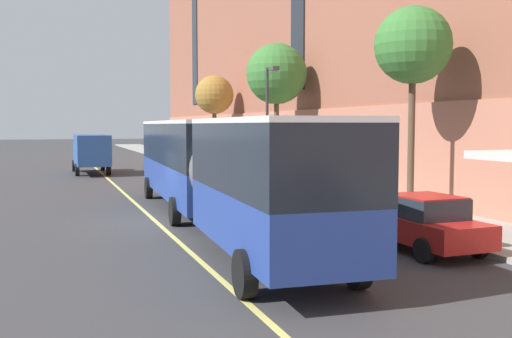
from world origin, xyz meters
TOP-DOWN VIEW (x-y plane):
  - ground_plane at (0.00, 0.00)m, footprint 260.00×260.00m
  - sidewalk at (9.02, 3.00)m, footprint 4.08×160.00m
  - city_bus at (1.44, -1.20)m, footprint 3.62×20.76m
  - parked_car_champagne_0 at (5.91, 13.42)m, footprint 1.93×4.36m
  - parked_car_darkgray_2 at (5.77, 21.98)m, footprint 1.99×4.75m
  - parked_car_red_3 at (5.84, -7.13)m, footprint 2.06×4.27m
  - parked_car_silver_4 at (5.70, 30.54)m, footprint 2.01×4.58m
  - box_truck at (-0.99, 22.71)m, footprint 2.39×7.08m
  - street_tree_mid_block at (8.93, -1.91)m, footprint 2.85×2.85m
  - street_tree_far_uptown at (8.93, 12.00)m, footprint 3.58×3.58m
  - street_tree_far_downtown at (8.93, 25.91)m, footprint 3.11×3.11m
  - street_lamp at (7.58, 9.69)m, footprint 0.36×1.48m
  - fire_hydrant at (7.48, 15.16)m, footprint 0.42×0.24m
  - lane_centerline at (-0.26, 3.00)m, footprint 0.16×140.00m

SIDE VIEW (x-z plane):
  - ground_plane at x=0.00m, z-range 0.00..0.00m
  - lane_centerline at x=-0.26m, z-range 0.00..0.01m
  - sidewalk at x=9.02m, z-range 0.00..0.15m
  - fire_hydrant at x=7.48m, z-range 0.13..0.85m
  - parked_car_champagne_0 at x=5.91m, z-range 0.00..1.56m
  - parked_car_red_3 at x=5.84m, z-range 0.00..1.56m
  - parked_car_silver_4 at x=5.70m, z-range 0.00..1.56m
  - parked_car_darkgray_2 at x=5.77m, z-range 0.00..1.56m
  - box_truck at x=-0.99m, z-range 0.22..3.00m
  - city_bus at x=1.44m, z-range 0.29..3.94m
  - street_lamp at x=7.58m, z-range 0.91..7.37m
  - street_tree_far_downtown at x=8.93m, z-range 2.19..9.51m
  - street_tree_mid_block at x=8.93m, z-range 2.52..10.21m
  - street_tree_far_uptown at x=8.93m, z-range 2.38..10.49m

